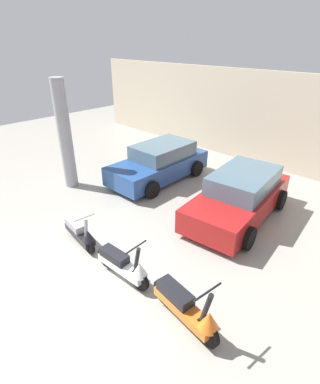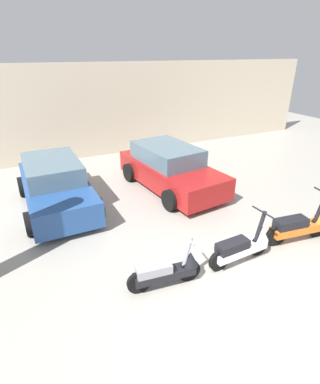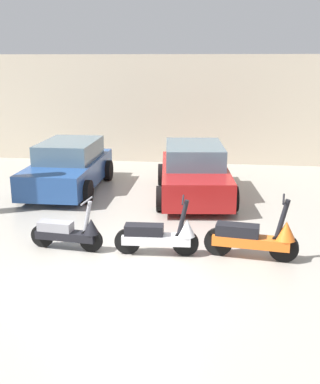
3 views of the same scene
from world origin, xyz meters
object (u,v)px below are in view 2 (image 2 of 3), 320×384
(scooter_front_right, at_px, (243,246))
(scooter_front_center, at_px, (302,224))
(car_rear_left, at_px, (55,185))
(car_rear_center, at_px, (170,168))
(scooter_front_left, at_px, (168,270))

(scooter_front_right, xyz_separation_m, scooter_front_center, (1.63, 0.04, 0.03))
(scooter_front_right, relative_size, car_rear_left, 0.40)
(scooter_front_center, distance_m, car_rear_center, 4.02)
(scooter_front_left, relative_size, car_rear_left, 0.37)
(scooter_front_center, bearing_deg, scooter_front_right, -171.39)
(scooter_front_right, height_order, car_rear_center, car_rear_center)
(car_rear_left, bearing_deg, scooter_front_right, 35.03)
(car_rear_left, height_order, car_rear_center, car_rear_center)
(scooter_front_right, bearing_deg, scooter_front_left, 176.21)
(scooter_front_left, distance_m, car_rear_left, 4.26)
(car_rear_left, bearing_deg, scooter_front_left, 16.91)
(scooter_front_center, relative_size, car_rear_left, 0.43)
(scooter_front_center, bearing_deg, car_rear_left, 146.06)
(scooter_front_center, xyz_separation_m, car_rear_left, (-4.60, 4.03, 0.20))
(car_rear_center, bearing_deg, scooter_front_center, 11.99)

